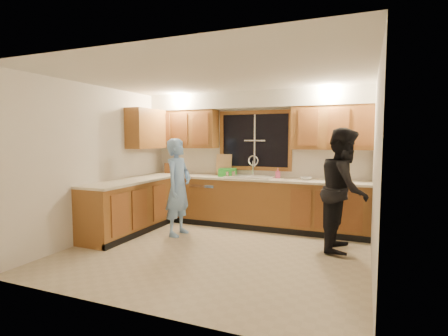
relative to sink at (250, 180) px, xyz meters
The scene contains 26 objects.
floor 1.82m from the sink, 90.00° to the right, with size 4.20×4.20×0.00m, color #B6A78C.
ceiling 2.29m from the sink, 90.00° to the right, with size 4.20×4.20×0.00m, color silver.
wall_back 0.49m from the sink, 90.00° to the left, with size 4.20×4.20×0.00m, color silver.
wall_left 2.67m from the sink, 142.62° to the right, with size 3.80×3.80×0.00m, color silver.
wall_right 2.67m from the sink, 37.38° to the right, with size 3.80×3.80×0.00m, color silver.
base_cabinets_back 0.42m from the sink, 90.00° to the right, with size 4.20×0.60×0.88m, color #915B2A.
base_cabinets_left 2.23m from the sink, 145.12° to the right, with size 0.60×1.90×0.88m, color #915B2A.
countertop_back 0.04m from the sink, 90.00° to the right, with size 4.20×0.63×0.04m, color beige.
countertop_left 2.18m from the sink, 144.90° to the right, with size 0.63×1.90×0.04m, color beige.
upper_cabinets_left 1.72m from the sink, behind, with size 1.35×0.33×0.75m, color #915B2A.
upper_cabinets_right 1.72m from the sink, ahead, with size 1.35×0.33×0.75m, color #915B2A.
upper_cabinets_return 2.21m from the sink, 165.94° to the right, with size 0.33×0.90×0.75m, color #915B2A.
soffit 1.49m from the sink, 90.00° to the left, with size 4.20×0.35×0.30m, color silver.
window_frame 0.79m from the sink, 90.00° to the left, with size 1.44×0.03×1.14m.
sink is the anchor object (origin of this frame).
dishwasher 0.96m from the sink, behind, with size 0.60×0.56×0.82m, color white.
stove 2.60m from the sink, 134.61° to the right, with size 0.58×0.75×0.90m, color white.
man 1.39m from the sink, 132.72° to the right, with size 0.60×0.39×1.64m, color #7AA9E8.
woman 1.88m from the sink, 25.03° to the right, with size 0.87×0.68×1.80m, color black.
knife_block 1.86m from the sink, behind, with size 0.11×0.09×0.21m, color brown.
cutting_board 0.70m from the sink, 160.60° to the left, with size 0.31×0.02×0.41m, color tan.
dish_crate 0.47m from the sink, behind, with size 0.32×0.30×0.15m, color green.
soap_bottle 0.53m from the sink, ahead, with size 0.08×0.08×0.18m, color #E4568C.
bowl 1.03m from the sink, ahead, with size 0.20×0.20×0.05m, color silver.
can_left 0.44m from the sink, 151.97° to the right, with size 0.06×0.06×0.11m, color #B9A78E.
can_right 0.33m from the sink, 148.01° to the right, with size 0.07×0.07×0.12m, color #B9A78E.
Camera 1 is at (2.01, -4.53, 1.65)m, focal length 28.00 mm.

